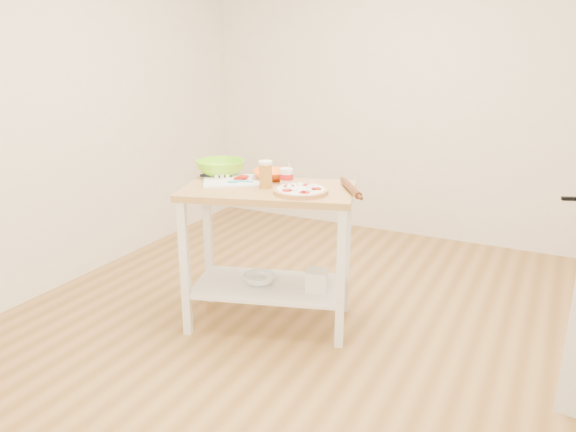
# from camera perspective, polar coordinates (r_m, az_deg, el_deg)

# --- Properties ---
(room_shell) EXTENTS (4.04, 4.54, 2.74)m
(room_shell) POSITION_cam_1_polar(r_m,az_deg,el_deg) (3.07, 2.41, 9.90)
(room_shell) COLOR #A87A3E
(room_shell) RESTS_ON ground
(prep_island) EXTENTS (1.15, 0.84, 0.90)m
(prep_island) POSITION_cam_1_polar(r_m,az_deg,el_deg) (3.47, -1.98, -1.25)
(prep_island) COLOR tan
(prep_island) RESTS_ON ground
(pizza) EXTENTS (0.32, 0.32, 0.05)m
(pizza) POSITION_cam_1_polar(r_m,az_deg,el_deg) (3.27, 1.32, 2.61)
(pizza) COLOR tan
(pizza) RESTS_ON prep_island
(cutting_board) EXTENTS (0.50, 0.47, 0.04)m
(cutting_board) POSITION_cam_1_polar(r_m,az_deg,el_deg) (3.56, -5.37, 3.62)
(cutting_board) COLOR white
(cutting_board) RESTS_ON prep_island
(spatula) EXTENTS (0.15, 0.08, 0.01)m
(spatula) POSITION_cam_1_polar(r_m,az_deg,el_deg) (3.49, -4.96, 3.52)
(spatula) COLOR teal
(spatula) RESTS_ON cutting_board
(knife) EXTENTS (0.24, 0.17, 0.01)m
(knife) POSITION_cam_1_polar(r_m,az_deg,el_deg) (3.67, -7.40, 4.13)
(knife) COLOR silver
(knife) RESTS_ON cutting_board
(orange_bowl) EXTENTS (0.32, 0.32, 0.06)m
(orange_bowl) POSITION_cam_1_polar(r_m,az_deg,el_deg) (3.61, -1.67, 4.23)
(orange_bowl) COLOR #FC640E
(orange_bowl) RESTS_ON prep_island
(green_bowl) EXTENTS (0.35, 0.35, 0.10)m
(green_bowl) POSITION_cam_1_polar(r_m,az_deg,el_deg) (3.73, -6.86, 4.88)
(green_bowl) COLOR #85DC18
(green_bowl) RESTS_ON prep_island
(beer_pint) EXTENTS (0.08, 0.08, 0.16)m
(beer_pint) POSITION_cam_1_polar(r_m,az_deg,el_deg) (3.38, -2.29, 4.26)
(beer_pint) COLOR #B77D29
(beer_pint) RESTS_ON prep_island
(yogurt_tub) EXTENTS (0.08, 0.08, 0.18)m
(yogurt_tub) POSITION_cam_1_polar(r_m,az_deg,el_deg) (3.46, -0.15, 4.04)
(yogurt_tub) COLOR white
(yogurt_tub) RESTS_ON prep_island
(rolling_pin) EXTENTS (0.24, 0.32, 0.04)m
(rolling_pin) POSITION_cam_1_polar(r_m,az_deg,el_deg) (3.31, 6.41, 2.81)
(rolling_pin) COLOR brown
(rolling_pin) RESTS_ON prep_island
(shelf_glass_bowl) EXTENTS (0.22, 0.22, 0.06)m
(shelf_glass_bowl) POSITION_cam_1_polar(r_m,az_deg,el_deg) (3.61, -2.93, -6.41)
(shelf_glass_bowl) COLOR silver
(shelf_glass_bowl) RESTS_ON prep_island
(shelf_bin) EXTENTS (0.16, 0.16, 0.13)m
(shelf_bin) POSITION_cam_1_polar(r_m,az_deg,el_deg) (3.52, 2.94, -6.53)
(shelf_bin) COLOR white
(shelf_bin) RESTS_ON prep_island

